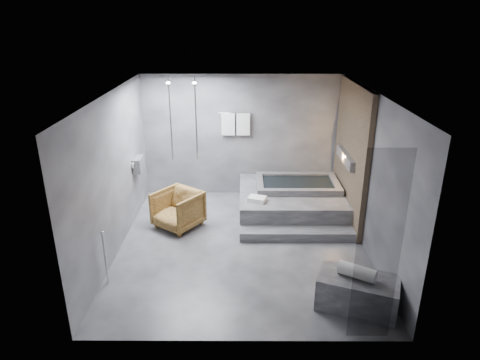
{
  "coord_description": "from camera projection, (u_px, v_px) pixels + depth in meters",
  "views": [
    {
      "loc": [
        -0.01,
        -6.97,
        4.04
      ],
      "look_at": [
        -0.04,
        0.3,
        1.19
      ],
      "focal_mm": 32.0,
      "sensor_mm": 36.0,
      "label": 1
    }
  ],
  "objects": [
    {
      "name": "rolled_towel",
      "position": [
        357.0,
        272.0,
        6.08
      ],
      "size": [
        0.56,
        0.45,
        0.19
      ],
      "primitive_type": "cylinder",
      "rotation": [
        0.0,
        1.57,
        -0.56
      ],
      "color": "silver",
      "rests_on": "concrete_bench"
    },
    {
      "name": "driftwood_chair",
      "position": [
        178.0,
        209.0,
        8.53
      ],
      "size": [
        1.14,
        1.15,
        0.76
      ],
      "primitive_type": "imported",
      "rotation": [
        0.0,
        0.0,
        -0.63
      ],
      "color": "#4A3012",
      "rests_on": "ground"
    },
    {
      "name": "tub_step",
      "position": [
        297.0,
        234.0,
        8.18
      ],
      "size": [
        2.2,
        0.36,
        0.18
      ],
      "primitive_type": "cube",
      "color": "#38383B",
      "rests_on": "ground"
    },
    {
      "name": "deck_towel",
      "position": [
        257.0,
        199.0,
        8.59
      ],
      "size": [
        0.41,
        0.35,
        0.09
      ],
      "primitive_type": "cube",
      "rotation": [
        0.0,
        0.0,
        -0.35
      ],
      "color": "white",
      "rests_on": "tub_deck"
    },
    {
      "name": "tub_deck",
      "position": [
        291.0,
        201.0,
        9.22
      ],
      "size": [
        2.2,
        2.0,
        0.5
      ],
      "primitive_type": "cube",
      "color": "#38383B",
      "rests_on": "ground"
    },
    {
      "name": "room",
      "position": [
        265.0,
        153.0,
        7.56
      ],
      "size": [
        5.0,
        5.04,
        2.82
      ],
      "color": "#333335",
      "rests_on": "ground"
    },
    {
      "name": "concrete_bench",
      "position": [
        357.0,
        293.0,
        6.2
      ],
      "size": [
        1.27,
        0.98,
        0.5
      ],
      "primitive_type": "cube",
      "rotation": [
        0.0,
        0.0,
        -0.37
      ],
      "color": "#353537",
      "rests_on": "ground"
    }
  ]
}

